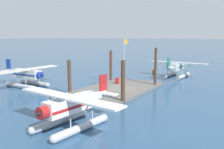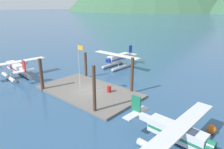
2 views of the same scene
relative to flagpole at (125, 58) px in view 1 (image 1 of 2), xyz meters
The scene contains 12 objects.
ground_plane 4.63m from the flagpole, 81.46° to the left, with size 1200.00×1200.00×0.00m, color #2D5175.
dock_platform 4.48m from the flagpole, 81.46° to the left, with size 14.46×8.17×0.30m, color #66605B.
piling_near_left 6.25m from the flagpole, 152.79° to the right, with size 0.48×0.48×4.76m, color #4C3323.
piling_near_right 5.88m from the flagpole, 24.52° to the right, with size 0.39×0.39×5.68m, color #4C3323.
piling_far_left 7.56m from the flagpole, 132.60° to the left, with size 0.45×0.45×4.35m, color #4C3323.
piling_far_right 7.32m from the flagpole, 46.54° to the left, with size 0.43×0.43×5.08m, color #4C3323.
flagpole is the anchor object (origin of this frame).
fuel_drum 5.36m from the flagpole, 44.23° to the left, with size 0.62×0.62×0.88m.
mooring_buoy 17.04m from the flagpole, ahead, with size 0.89×0.89×0.89m, color orange.
seaplane_white_port_aft 14.32m from the flagpole, 169.40° to the right, with size 7.96×10.49×3.84m.
seaplane_cream_bow_left 14.60m from the flagpole, 109.46° to the left, with size 10.41×7.98×3.84m.
seaplane_silver_stbd_aft 15.47m from the flagpole, ahead, with size 7.98×10.44×3.84m.
Camera 1 is at (-28.29, -16.53, 7.36)m, focal length 39.04 mm.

